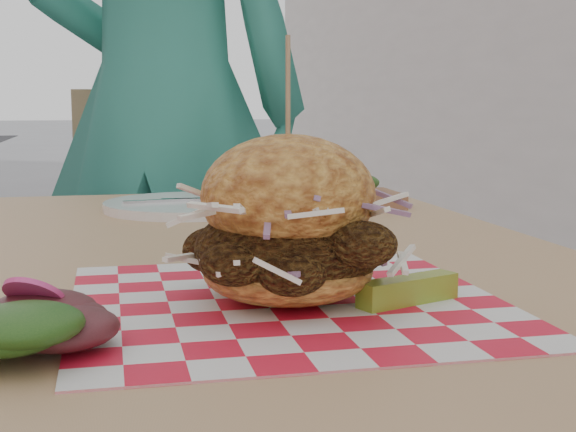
% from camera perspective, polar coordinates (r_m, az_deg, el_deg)
% --- Properties ---
extents(diner, '(0.77, 0.62, 1.82)m').
position_cam_1_polar(diner, '(1.85, -8.94, 7.74)').
color(diner, teal).
rests_on(diner, ground).
extents(patio_table, '(0.80, 1.20, 0.75)m').
position_cam_1_polar(patio_table, '(0.94, -4.73, -7.19)').
color(patio_table, tan).
rests_on(patio_table, ground).
extents(patio_chair, '(0.46, 0.47, 0.95)m').
position_cam_1_polar(patio_chair, '(2.02, -8.65, -2.42)').
color(patio_chair, tan).
rests_on(patio_chair, ground).
extents(paper_liner, '(0.36, 0.36, 0.00)m').
position_cam_1_polar(paper_liner, '(0.69, 0.00, -6.14)').
color(paper_liner, red).
rests_on(paper_liner, patio_table).
extents(sandwich, '(0.19, 0.19, 0.22)m').
position_cam_1_polar(sandwich, '(0.67, 0.00, -0.97)').
color(sandwich, gold).
rests_on(sandwich, paper_liner).
extents(pickle_spear, '(0.10, 0.05, 0.02)m').
position_cam_1_polar(pickle_spear, '(0.68, 8.53, -5.24)').
color(pickle_spear, olive).
rests_on(pickle_spear, paper_liner).
extents(side_salad, '(0.14, 0.14, 0.05)m').
position_cam_1_polar(side_salad, '(0.58, -19.17, -7.71)').
color(side_salad, '#3F1419').
rests_on(side_salad, patio_table).
extents(place_setting, '(0.27, 0.27, 0.02)m').
position_cam_1_polar(place_setting, '(1.28, -6.99, 0.76)').
color(place_setting, white).
rests_on(place_setting, patio_table).
extents(kraft_tray, '(0.15, 0.12, 0.06)m').
position_cam_1_polar(kraft_tray, '(1.31, 4.55, 1.63)').
color(kraft_tray, brown).
rests_on(kraft_tray, patio_table).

